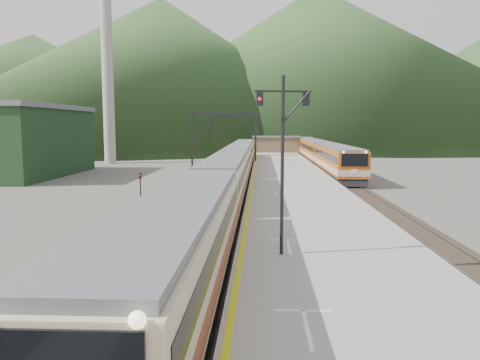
{
  "coord_description": "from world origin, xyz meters",
  "views": [
    {
      "loc": [
        2.62,
        -13.2,
        6.05
      ],
      "look_at": [
        1.05,
        21.72,
        2.0
      ],
      "focal_mm": 35.0,
      "sensor_mm": 36.0,
      "label": 1
    }
  ],
  "objects_px": {
    "signal_mast": "(282,147)",
    "second_train": "(316,151)",
    "worker": "(148,233)",
    "main_train": "(233,170)"
  },
  "relations": [
    {
      "from": "second_train",
      "to": "worker",
      "type": "bearing_deg",
      "value": -105.2
    },
    {
      "from": "second_train",
      "to": "worker",
      "type": "relative_size",
      "value": 41.76
    },
    {
      "from": "main_train",
      "to": "worker",
      "type": "bearing_deg",
      "value": -97.98
    },
    {
      "from": "main_train",
      "to": "worker",
      "type": "height_order",
      "value": "main_train"
    },
    {
      "from": "main_train",
      "to": "worker",
      "type": "relative_size",
      "value": 51.14
    },
    {
      "from": "second_train",
      "to": "worker",
      "type": "distance_m",
      "value": 55.31
    },
    {
      "from": "main_train",
      "to": "signal_mast",
      "type": "bearing_deg",
      "value": -82.41
    },
    {
      "from": "main_train",
      "to": "second_train",
      "type": "xyz_separation_m",
      "value": [
        11.5,
        31.98,
        0.16
      ]
    },
    {
      "from": "signal_mast",
      "to": "second_train",
      "type": "bearing_deg",
      "value": 82.08
    },
    {
      "from": "worker",
      "to": "signal_mast",
      "type": "bearing_deg",
      "value": 144.39
    }
  ]
}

